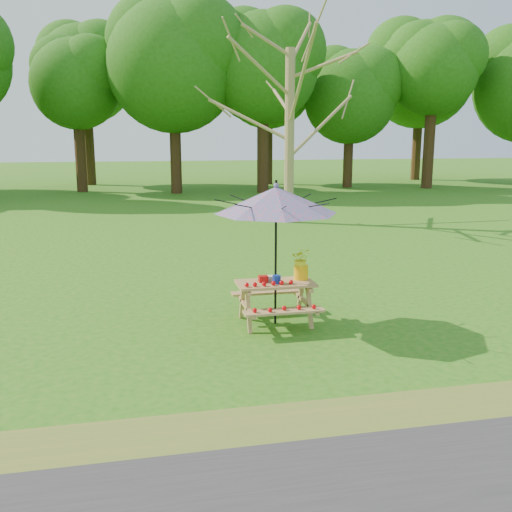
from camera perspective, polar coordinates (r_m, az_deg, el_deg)
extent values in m
cylinder|color=#90794E|center=(19.37, 3.36, 11.75)|extent=(0.41, 0.41, 5.68)
cube|color=#AD834E|center=(8.88, 1.96, -2.75)|extent=(1.20, 0.62, 0.04)
cube|color=#AD834E|center=(8.45, 2.85, -5.58)|extent=(1.20, 0.22, 0.04)
cube|color=#AD834E|center=(9.47, 1.14, -3.62)|extent=(1.20, 0.22, 0.04)
cylinder|color=black|center=(8.77, 1.99, 0.25)|extent=(0.04, 0.04, 2.25)
cone|color=teal|center=(8.64, 2.02, 5.61)|extent=(2.07, 2.07, 0.40)
sphere|color=teal|center=(8.62, 2.04, 7.08)|extent=(0.08, 0.08, 0.08)
cube|color=#B50F0E|center=(8.87, 0.71, -2.30)|extent=(0.14, 0.12, 0.10)
cylinder|color=navy|center=(8.78, 2.07, -2.36)|extent=(0.13, 0.13, 0.13)
cube|color=white|center=(8.99, 1.55, -2.20)|extent=(0.13, 0.13, 0.07)
cylinder|color=#FFB90D|center=(9.05, 4.53, -1.63)|extent=(0.23, 0.23, 0.23)
imported|color=yellow|center=(9.00, 4.55, -0.25)|extent=(0.37, 0.34, 0.34)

